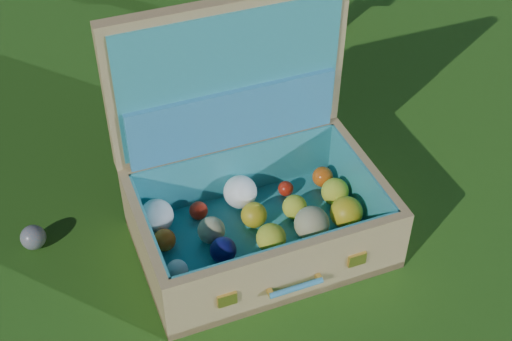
{
  "coord_description": "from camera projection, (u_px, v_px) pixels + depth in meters",
  "views": [
    {
      "loc": [
        -0.2,
        -1.43,
        1.46
      ],
      "look_at": [
        0.0,
        -0.02,
        0.2
      ],
      "focal_mm": 50.0,
      "sensor_mm": 36.0,
      "label": 1
    }
  ],
  "objects": [
    {
      "name": "suitcase",
      "position": [
        251.0,
        180.0,
        1.91
      ],
      "size": [
        0.74,
        0.61,
        0.63
      ],
      "rotation": [
        0.0,
        0.0,
        0.23
      ],
      "color": "tan",
      "rests_on": "ground"
    },
    {
      "name": "stray_ball",
      "position": [
        33.0,
        237.0,
        1.94
      ],
      "size": [
        0.07,
        0.07,
        0.07
      ],
      "primitive_type": "sphere",
      "color": "teal",
      "rests_on": "ground"
    },
    {
      "name": "ground",
      "position": [
        254.0,
        218.0,
        2.05
      ],
      "size": [
        60.0,
        60.0,
        0.0
      ],
      "primitive_type": "plane",
      "color": "#215114",
      "rests_on": "ground"
    }
  ]
}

